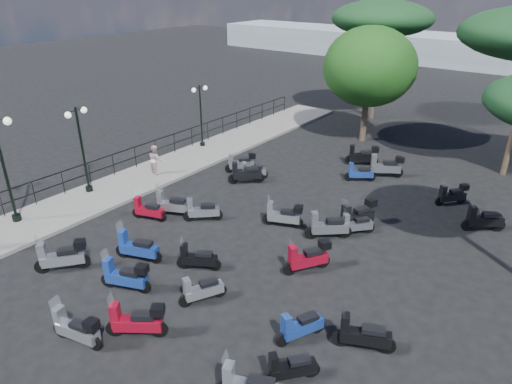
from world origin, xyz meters
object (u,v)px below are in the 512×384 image
Objects in this scene: lamp_post_1 at (82,145)px; broadleaf_tree at (370,67)px; scooter_4 at (245,174)px; scooter_21 at (308,258)px; lamp_post_2 at (201,112)px; scooter_22 at (357,216)px; scooter_15 at (327,227)px; pine_2 at (382,18)px; scooter_12 at (137,321)px; scooter_2 at (172,205)px; lamp_post_0 at (3,163)px; scooter_16 at (283,215)px; scooter_25 at (363,335)px; scooter_8 at (197,259)px; scooter_13 at (76,329)px; scooter_5 at (241,163)px; scooter_23 at (359,173)px; scooter_26 at (300,327)px; scooter_6 at (62,257)px; scooter_10 at (253,171)px; scooter_9 at (148,210)px; scooter_29 at (452,195)px; scooter_1 at (137,248)px; scooter_3 at (202,211)px; scooter_27 at (356,225)px; scooter_28 at (483,220)px; scooter_14 at (202,290)px; scooter_20 at (290,368)px; scooter_17 at (385,167)px; scooter_11 at (362,156)px; pedestrian_far at (155,159)px.

lamp_post_1 is 16.29m from broadleaf_tree.
scooter_4 is 0.90× the size of scooter_21.
scooter_22 is at bearing -6.84° from lamp_post_2.
scooter_15 is 0.18× the size of pine_2.
scooter_15 reaches higher than scooter_21.
scooter_12 is at bearing 100.98° from scooter_21.
scooter_2 is 14.54m from broadleaf_tree.
lamp_post_0 is 0.56× the size of pine_2.
scooter_16 is at bearing -33.78° from scooter_12.
scooter_8 is at bearing 65.02° from scooter_25.
scooter_4 is 0.85× the size of scooter_13.
scooter_25 is (10.39, -7.61, -0.01)m from scooter_5.
scooter_26 reaches higher than scooter_23.
scooter_10 is at bearing -53.36° from scooter_6.
lamp_post_2 is at bearing 9.48° from scooter_9.
scooter_1 is at bearing 95.71° from scooter_29.
pine_2 is (-0.86, 18.24, 6.22)m from scooter_3.
scooter_6 is 10.12m from scooter_25.
scooter_4 is 10.71m from scooter_26.
scooter_27 is (3.23, 5.45, -0.02)m from scooter_8.
scooter_25 is 1.34× the size of scooter_27.
scooter_29 is at bearing -116.97° from scooter_10.
scooter_1 is at bearing -31.20° from lamp_post_1.
scooter_28 reaches higher than scooter_16.
scooter_25 is (5.06, -10.25, 0.05)m from scooter_23.
scooter_29 is at bearing -82.84° from scooter_14.
scooter_21 reaches higher than scooter_20.
scooter_4 is 0.90× the size of scooter_16.
scooter_22 is (11.25, 4.62, -1.85)m from lamp_post_1.
scooter_5 is at bearing 55.35° from scooter_29.
scooter_21 is 1.06× the size of scooter_26.
scooter_16 is (9.03, -4.81, -1.67)m from lamp_post_2.
scooter_3 is at bearing 54.85° from scooter_22.
scooter_17 is at bearing -36.39° from scooter_15.
lamp_post_1 reaches higher than scooter_20.
scooter_29 is at bearing -124.01° from scooter_23.
lamp_post_1 reaches higher than scooter_28.
scooter_20 is at bearing 176.21° from scooter_5.
scooter_28 is at bearing 7.34° from lamp_post_2.
scooter_11 is (2.52, 9.65, 0.08)m from scooter_3.
pedestrian_far is 4.66m from scooter_9.
scooter_28 is 17.00m from pine_2.
scooter_4 is at bearing 30.61° from scooter_27.
scooter_21 is at bearing -85.31° from scooter_8.
lamp_post_2 is 2.50× the size of scooter_4.
scooter_17 is at bearing -40.46° from scooter_8.
pedestrian_far reaches higher than scooter_22.
lamp_post_1 is 3.13× the size of scooter_29.
scooter_27 is (6.44, -1.18, -0.08)m from scooter_4.
pine_2 is (-10.21, 12.11, 6.19)m from scooter_28.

